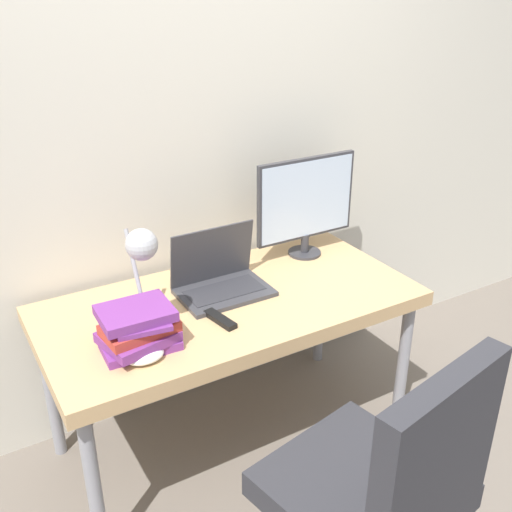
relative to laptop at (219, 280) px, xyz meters
The scene contains 10 objects.
ground_plane 0.88m from the laptop, 89.51° to the right, with size 12.00×12.00×0.00m, color #70665B.
wall_back 0.65m from the laptop, 89.37° to the left, with size 8.00×0.05×2.60m.
desk 0.14m from the laptop, 87.26° to the right, with size 1.48×0.73×0.70m.
laptop is the anchor object (origin of this frame).
monitor 0.55m from the laptop, 13.84° to the left, with size 0.49×0.15×0.45m.
desk_lamp 0.45m from the laptop, 160.29° to the right, with size 0.13×0.28×0.41m.
office_chair 1.02m from the laptop, 88.88° to the right, with size 0.60×0.61×0.98m.
book_stack 0.48m from the laptop, 151.96° to the right, with size 0.27×0.24×0.15m.
tv_remote 0.24m from the laptop, 116.99° to the right, with size 0.07×0.16×0.02m.
game_controller 0.53m from the laptop, 145.43° to the right, with size 0.13×0.10×0.04m.
Camera 1 is at (-0.95, -1.46, 1.86)m, focal length 42.00 mm.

